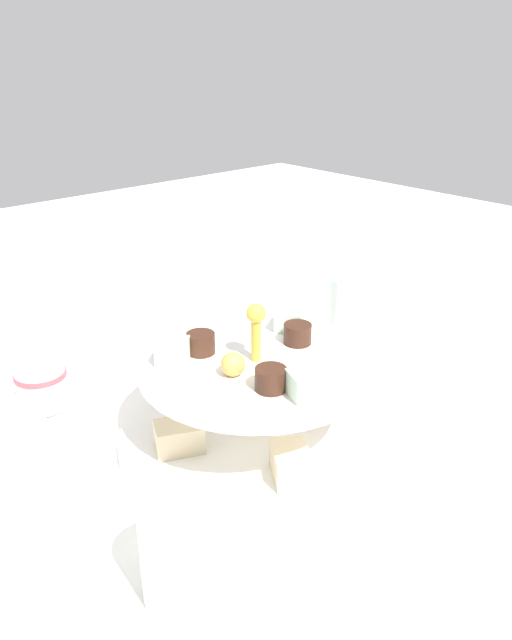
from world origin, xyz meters
name	(u,v)px	position (x,y,z in m)	size (l,w,h in m)	color
ground_plane	(256,438)	(0.00, 0.00, 0.00)	(2.40, 2.40, 0.00)	white
tiered_serving_stand	(256,404)	(0.00, 0.00, 0.04)	(0.29, 0.29, 0.16)	white
water_glass_tall_right	(352,316)	(0.06, -0.23, 0.06)	(0.07, 0.07, 0.11)	silver
water_glass_short_left	(14,448)	(0.10, 0.22, 0.04)	(0.06, 0.06, 0.08)	silver
teacup_with_saucer	(43,391)	(0.21, 0.14, 0.02)	(0.09, 0.09, 0.05)	white
butter_knife_right	(154,337)	(0.28, -0.06, 0.00)	(0.17, 0.01, 0.00)	silver
water_glass_mid_back	(180,553)	(-0.12, 0.18, 0.04)	(0.06, 0.06, 0.09)	silver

